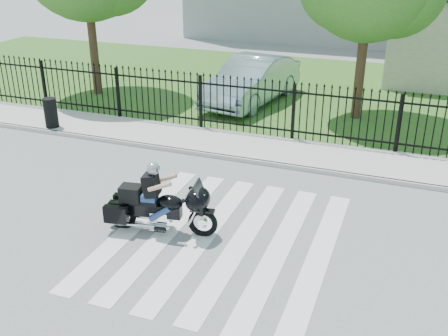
% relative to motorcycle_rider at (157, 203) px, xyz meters
% --- Properties ---
extents(ground, '(120.00, 120.00, 0.00)m').
position_rel_motorcycle_rider_xyz_m(ground, '(1.38, 0.16, -0.66)').
color(ground, slate).
rests_on(ground, ground).
extents(crosswalk, '(5.00, 5.50, 0.01)m').
position_rel_motorcycle_rider_xyz_m(crosswalk, '(1.38, 0.16, -0.65)').
color(crosswalk, silver).
rests_on(crosswalk, ground).
extents(sidewalk, '(40.00, 2.00, 0.12)m').
position_rel_motorcycle_rider_xyz_m(sidewalk, '(1.38, 5.16, -0.60)').
color(sidewalk, '#ADAAA3').
rests_on(sidewalk, ground).
extents(curb, '(40.00, 0.12, 0.12)m').
position_rel_motorcycle_rider_xyz_m(curb, '(1.38, 4.16, -0.60)').
color(curb, '#ADAAA3').
rests_on(curb, ground).
extents(grass_strip, '(40.00, 12.00, 0.02)m').
position_rel_motorcycle_rider_xyz_m(grass_strip, '(1.38, 12.16, -0.65)').
color(grass_strip, '#2D531C').
rests_on(grass_strip, ground).
extents(iron_fence, '(26.00, 0.04, 1.80)m').
position_rel_motorcycle_rider_xyz_m(iron_fence, '(1.38, 6.16, 0.24)').
color(iron_fence, black).
rests_on(iron_fence, ground).
extents(motorcycle_rider, '(2.43, 1.03, 1.61)m').
position_rel_motorcycle_rider_xyz_m(motorcycle_rider, '(0.00, 0.00, 0.00)').
color(motorcycle_rider, black).
rests_on(motorcycle_rider, ground).
extents(parked_car, '(2.58, 5.29, 1.67)m').
position_rel_motorcycle_rider_xyz_m(parked_car, '(-1.02, 9.63, 0.19)').
color(parked_car, '#94ACBB').
rests_on(parked_car, grass_strip).
extents(litter_bin, '(0.50, 0.50, 0.94)m').
position_rel_motorcycle_rider_xyz_m(litter_bin, '(-6.08, 4.46, -0.07)').
color(litter_bin, black).
rests_on(litter_bin, sidewalk).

